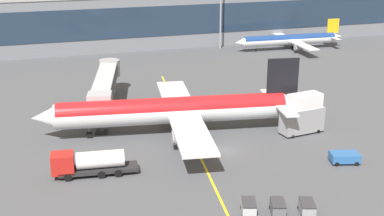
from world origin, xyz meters
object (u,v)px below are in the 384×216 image
at_px(baggage_cart_0, 249,207).
at_px(catering_lift, 303,114).
at_px(main_airliner, 175,110).
at_px(baggage_cart_1, 278,207).
at_px(pushback_tug, 344,157).
at_px(baggage_cart_2, 307,208).
at_px(fuel_tanker, 89,163).
at_px(commuter_jet_far, 290,40).

bearing_deg(baggage_cart_0, catering_lift, 48.34).
bearing_deg(main_airliner, baggage_cart_1, -81.19).
bearing_deg(main_airliner, pushback_tug, -42.98).
xyz_separation_m(baggage_cart_1, baggage_cart_2, (3.03, -1.03, 0.00)).
relative_size(main_airliner, fuel_tanker, 3.85).
distance_m(main_airliner, pushback_tug, 25.68).
height_order(main_airliner, baggage_cart_2, main_airliner).
bearing_deg(pushback_tug, baggage_cart_2, -137.97).
bearing_deg(catering_lift, fuel_tanker, -171.80).
bearing_deg(baggage_cart_2, commuter_jet_far, 63.36).
relative_size(baggage_cart_1, commuter_jet_far, 0.10).
distance_m(baggage_cart_0, baggage_cart_1, 3.20).
xyz_separation_m(baggage_cart_0, baggage_cart_2, (6.06, -2.05, 0.00)).
height_order(fuel_tanker, baggage_cart_1, fuel_tanker).
bearing_deg(pushback_tug, catering_lift, 90.13).
xyz_separation_m(baggage_cart_0, baggage_cart_1, (3.03, -1.03, 0.00)).
bearing_deg(baggage_cart_1, main_airliner, 98.81).
xyz_separation_m(fuel_tanker, baggage_cart_2, (21.59, -16.99, -0.96)).
relative_size(baggage_cart_1, baggage_cart_2, 1.00).
bearing_deg(pushback_tug, baggage_cart_1, -147.28).
height_order(baggage_cart_0, commuter_jet_far, commuter_jet_far).
height_order(main_airliner, pushback_tug, main_airliner).
height_order(main_airliner, fuel_tanker, main_airliner).
relative_size(pushback_tug, baggage_cart_0, 1.42).
distance_m(baggage_cart_0, commuter_jet_far, 86.23).
bearing_deg(baggage_cart_1, baggage_cart_0, 161.30).
relative_size(fuel_tanker, baggage_cart_2, 3.67).
xyz_separation_m(main_airliner, pushback_tug, (18.67, -17.40, -2.88)).
xyz_separation_m(main_airliner, baggage_cart_0, (1.11, -25.70, -2.95)).
height_order(catering_lift, baggage_cart_1, catering_lift).
bearing_deg(commuter_jet_far, baggage_cart_0, -120.85).
bearing_deg(commuter_jet_far, baggage_cart_1, -118.76).
distance_m(fuel_tanker, baggage_cart_1, 24.50).
height_order(baggage_cart_0, baggage_cart_1, same).
distance_m(catering_lift, commuter_jet_far, 60.52).
relative_size(pushback_tug, commuter_jet_far, 0.14).
xyz_separation_m(catering_lift, baggage_cart_0, (-17.53, -19.70, -2.28)).
distance_m(pushback_tug, baggage_cart_0, 19.42).
bearing_deg(baggage_cart_0, baggage_cart_2, -18.70).
bearing_deg(baggage_cart_1, commuter_jet_far, 61.24).
distance_m(pushback_tug, baggage_cart_2, 15.47).
bearing_deg(main_airliner, baggage_cart_0, -87.52).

